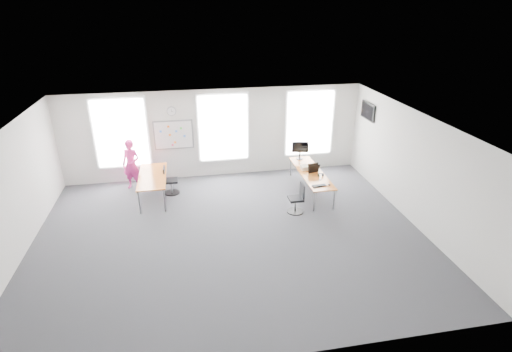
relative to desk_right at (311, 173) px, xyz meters
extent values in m
plane|color=#2C2C31|center=(-2.84, -2.15, -0.62)|extent=(10.00, 10.00, 0.00)
plane|color=silver|center=(-2.84, -2.15, 2.38)|extent=(10.00, 10.00, 0.00)
plane|color=silver|center=(-2.84, 1.85, 0.88)|extent=(10.00, 0.00, 10.00)
plane|color=silver|center=(-2.84, -6.15, 0.88)|extent=(10.00, 0.00, 10.00)
plane|color=silver|center=(-7.84, -2.15, 0.88)|extent=(0.00, 10.00, 10.00)
plane|color=silver|center=(2.16, -2.15, 0.88)|extent=(0.00, 10.00, 10.00)
cube|color=silver|center=(-5.84, 1.82, 1.08)|extent=(1.60, 0.06, 2.20)
cube|color=silver|center=(-2.54, 1.82, 1.08)|extent=(1.60, 0.06, 2.20)
cube|color=silver|center=(0.46, 1.82, 1.08)|extent=(1.60, 0.06, 2.20)
cube|color=#C57D28|center=(0.00, 0.00, 0.03)|extent=(0.72, 2.71, 0.03)
cylinder|color=gray|center=(-0.30, -1.29, -0.30)|extent=(0.05, 0.05, 0.63)
cylinder|color=gray|center=(0.30, -1.29, -0.30)|extent=(0.05, 0.05, 0.63)
cylinder|color=gray|center=(-0.30, 1.29, -0.30)|extent=(0.05, 0.05, 0.63)
cylinder|color=gray|center=(0.30, 1.29, -0.30)|extent=(0.05, 0.05, 0.63)
cube|color=#C57D28|center=(-4.89, 0.43, 0.12)|extent=(0.82, 2.05, 0.03)
cylinder|color=gray|center=(-5.24, -0.53, -0.26)|extent=(0.05, 0.05, 0.72)
cylinder|color=gray|center=(-4.54, -0.53, -0.26)|extent=(0.05, 0.05, 0.72)
cylinder|color=gray|center=(-5.24, 1.39, -0.26)|extent=(0.05, 0.05, 0.72)
cylinder|color=gray|center=(-4.54, 1.39, -0.26)|extent=(0.05, 0.05, 0.72)
cylinder|color=black|center=(-0.84, -1.24, -0.60)|extent=(0.47, 0.47, 0.03)
cylinder|color=gray|center=(-0.84, -1.24, -0.40)|extent=(0.05, 0.05, 0.38)
cube|color=black|center=(-0.84, -1.24, -0.19)|extent=(0.40, 0.40, 0.06)
cube|color=black|center=(-0.66, -1.24, 0.07)|extent=(0.05, 0.38, 0.41)
cylinder|color=black|center=(-4.35, 0.66, -0.60)|extent=(0.48, 0.48, 0.03)
cylinder|color=gray|center=(-4.35, 0.66, -0.40)|extent=(0.06, 0.06, 0.39)
cube|color=black|center=(-4.35, 0.66, -0.18)|extent=(0.41, 0.41, 0.06)
cube|color=black|center=(-4.54, 0.66, 0.08)|extent=(0.05, 0.39, 0.42)
imported|color=#D5287E|center=(-5.57, 1.28, 0.20)|extent=(0.70, 0.58, 1.63)
cube|color=white|center=(-4.19, 1.82, 0.93)|extent=(1.20, 0.03, 0.90)
cylinder|color=gray|center=(-4.19, 1.82, 1.73)|extent=(0.30, 0.04, 0.30)
cube|color=black|center=(2.11, 0.85, 1.68)|extent=(0.06, 0.90, 0.55)
cube|color=black|center=(-0.09, -1.03, 0.05)|extent=(0.44, 0.23, 0.02)
ellipsoid|color=black|center=(0.22, -1.03, 0.06)|extent=(0.07, 0.12, 0.04)
cylinder|color=black|center=(0.08, -0.62, 0.05)|extent=(0.08, 0.08, 0.01)
cylinder|color=black|center=(0.12, -0.36, 0.09)|extent=(0.04, 0.09, 0.09)
cylinder|color=black|center=(0.26, -0.36, 0.09)|extent=(0.04, 0.09, 0.09)
cylinder|color=gold|center=(0.12, -0.36, 0.09)|extent=(0.01, 0.10, 0.10)
cube|color=black|center=(0.19, -0.36, 0.14)|extent=(0.16, 0.02, 0.01)
cube|color=black|center=(0.06, 0.00, 0.19)|extent=(0.37, 0.15, 0.29)
cube|color=orange|center=(0.06, -0.08, 0.18)|extent=(0.35, 0.16, 0.27)
cube|color=black|center=(0.06, -0.10, 0.19)|extent=(0.37, 0.17, 0.28)
cube|color=beige|center=(-0.07, 0.27, 0.10)|extent=(0.36, 0.28, 0.12)
cylinder|color=black|center=(-0.04, 1.15, 0.05)|extent=(0.23, 0.23, 0.02)
cylinder|color=black|center=(-0.04, 1.15, 0.17)|extent=(0.05, 0.05, 0.23)
cube|color=black|center=(-0.04, 1.14, 0.48)|extent=(0.56, 0.14, 0.37)
cube|color=black|center=(-0.04, 1.12, 0.48)|extent=(0.51, 0.10, 0.33)
camera|label=1|loc=(-3.81, -10.99, 5.05)|focal=28.00mm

